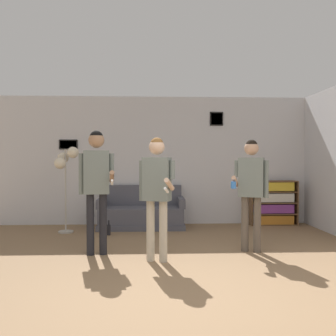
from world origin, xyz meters
The scene contains 9 objects.
ground_plane centered at (0.00, 0.00, 0.00)m, with size 20.00×20.00×0.00m, color #846647.
wall_back centered at (0.00, 4.38, 1.35)m, with size 8.13×0.08×2.70m.
couch centered at (-0.63, 3.96, 0.28)m, with size 1.71×0.80×0.84m.
bookshelf centered at (2.12, 4.16, 0.46)m, with size 0.98×0.30×0.93m.
floor_lamp centered at (-2.04, 3.49, 1.28)m, with size 0.42×0.46×1.61m.
person_player_foreground_left centered at (-1.22, 1.82, 1.11)m, with size 0.53×0.46×1.79m.
person_player_foreground_center centered at (-0.36, 1.43, 1.02)m, with size 0.48×0.55×1.67m.
person_watcher_holding_cup centered at (1.05, 1.90, 1.02)m, with size 0.57×0.37×1.67m.
bottle_on_floor centered at (-1.20, 3.21, 0.11)m, with size 0.07×0.07×0.27m.
Camera 1 is at (-0.43, -3.57, 1.37)m, focal length 40.00 mm.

